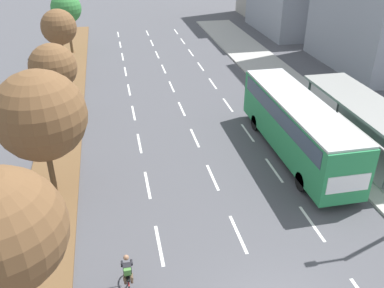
# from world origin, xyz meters

# --- Properties ---
(median_strip) EXTENTS (2.60, 52.00, 0.12)m
(median_strip) POSITION_xyz_m (-8.30, 20.00, 0.06)
(median_strip) COLOR brown
(median_strip) RESTS_ON ground
(sidewalk_right) EXTENTS (4.50, 52.00, 0.15)m
(sidewalk_right) POSITION_xyz_m (9.25, 20.00, 0.07)
(sidewalk_right) COLOR #ADAAA3
(sidewalk_right) RESTS_ON ground
(lane_divider_left) EXTENTS (0.14, 48.40, 0.01)m
(lane_divider_left) POSITION_xyz_m (-3.50, 18.70, 0.00)
(lane_divider_left) COLOR white
(lane_divider_left) RESTS_ON ground
(lane_divider_center) EXTENTS (0.14, 48.40, 0.01)m
(lane_divider_center) POSITION_xyz_m (0.00, 18.70, 0.00)
(lane_divider_center) COLOR white
(lane_divider_center) RESTS_ON ground
(lane_divider_right) EXTENTS (0.14, 48.40, 0.01)m
(lane_divider_right) POSITION_xyz_m (3.50, 18.70, 0.00)
(lane_divider_right) COLOR white
(lane_divider_right) RESTS_ON ground
(bus_shelter) EXTENTS (2.90, 9.80, 2.86)m
(bus_shelter) POSITION_xyz_m (9.53, 10.86, 1.87)
(bus_shelter) COLOR gray
(bus_shelter) RESTS_ON sidewalk_right
(bus) EXTENTS (2.54, 11.29, 3.37)m
(bus) POSITION_xyz_m (5.25, 10.98, 2.07)
(bus) COLOR #28844C
(bus) RESTS_ON ground
(cyclist) EXTENTS (0.46, 1.82, 1.71)m
(cyclist) POSITION_xyz_m (-4.91, 2.71, 0.79)
(cyclist) COLOR black
(cyclist) RESTS_ON ground
(median_tree_nearest) EXTENTS (3.75, 3.75, 6.25)m
(median_tree_nearest) POSITION_xyz_m (-8.25, 1.54, 4.48)
(median_tree_nearest) COLOR brown
(median_tree_nearest) RESTS_ON median_strip
(median_tree_second) EXTENTS (4.25, 4.25, 6.29)m
(median_tree_second) POSITION_xyz_m (-8.14, 9.81, 4.28)
(median_tree_second) COLOR brown
(median_tree_second) RESTS_ON median_strip
(median_tree_third) EXTENTS (3.02, 3.02, 5.30)m
(median_tree_third) POSITION_xyz_m (-8.37, 18.08, 3.89)
(median_tree_third) COLOR brown
(median_tree_third) RESTS_ON median_strip
(median_tree_fourth) EXTENTS (2.81, 2.81, 5.85)m
(median_tree_fourth) POSITION_xyz_m (-8.53, 26.35, 4.53)
(median_tree_fourth) COLOR brown
(median_tree_fourth) RESTS_ON median_strip
(median_tree_fifth) EXTENTS (2.93, 2.93, 5.86)m
(median_tree_fifth) POSITION_xyz_m (-8.46, 34.62, 4.49)
(median_tree_fifth) COLOR brown
(median_tree_fifth) RESTS_ON median_strip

